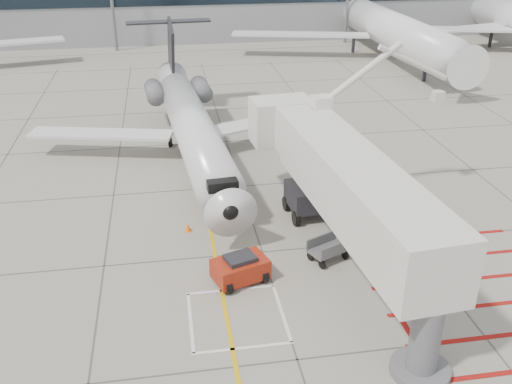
{
  "coord_description": "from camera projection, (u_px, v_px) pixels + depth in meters",
  "views": [
    {
      "loc": [
        -4.39,
        -20.69,
        15.84
      ],
      "look_at": [
        0.0,
        6.0,
        2.5
      ],
      "focal_mm": 40.0,
      "sensor_mm": 36.0,
      "label": 1
    }
  ],
  "objects": [
    {
      "name": "bg_aircraft_c",
      "position": [
        387.0,
        3.0,
        67.21
      ],
      "size": [
        36.51,
        40.56,
        12.17
      ],
      "primitive_type": null,
      "color": "silver",
      "rests_on": "ground_plane"
    },
    {
      "name": "regional_jet",
      "position": [
        197.0,
        117.0,
        36.93
      ],
      "size": [
        25.71,
        31.3,
        7.73
      ],
      "primitive_type": null,
      "rotation": [
        0.0,
        0.0,
        0.08
      ],
      "color": "silver",
      "rests_on": "ground_plane"
    },
    {
      "name": "cone_side",
      "position": [
        228.0,
        218.0,
        32.3
      ],
      "size": [
        0.34,
        0.34,
        0.47
      ],
      "primitive_type": "cone",
      "color": "#F4560C",
      "rests_on": "ground_plane"
    },
    {
      "name": "jet_bridge",
      "position": [
        357.0,
        202.0,
        25.93
      ],
      "size": [
        11.05,
        20.54,
        7.92
      ],
      "primitive_type": null,
      "rotation": [
        0.0,
        0.0,
        0.09
      ],
      "color": "silver",
      "rests_on": "ground_plane"
    },
    {
      "name": "baggage_cart",
      "position": [
        328.0,
        249.0,
        28.61
      ],
      "size": [
        2.25,
        1.91,
        1.21
      ],
      "primitive_type": null,
      "rotation": [
        0.0,
        0.0,
        0.43
      ],
      "color": "#525357",
      "rests_on": "ground_plane"
    },
    {
      "name": "cone_nose",
      "position": [
        188.0,
        227.0,
        31.34
      ],
      "size": [
        0.35,
        0.35,
        0.48
      ],
      "primitive_type": "cone",
      "color": "#FA620D",
      "rests_on": "ground_plane"
    },
    {
      "name": "ground_power_unit",
      "position": [
        370.0,
        220.0,
        30.85
      ],
      "size": [
        2.26,
        1.52,
        1.67
      ],
      "primitive_type": null,
      "rotation": [
        0.0,
        0.0,
        -0.14
      ],
      "color": "silver",
      "rests_on": "ground_plane"
    },
    {
      "name": "pushback_tug",
      "position": [
        240.0,
        268.0,
        26.89
      ],
      "size": [
        2.89,
        2.3,
        1.47
      ],
      "primitive_type": null,
      "rotation": [
        0.0,
        0.0,
        0.32
      ],
      "color": "#9C220F",
      "rests_on": "ground_plane"
    },
    {
      "name": "ground_plane",
      "position": [
        277.0,
        299.0,
        25.95
      ],
      "size": [
        260.0,
        260.0,
        0.0
      ],
      "primitive_type": "plane",
      "color": "gray",
      "rests_on": "ground"
    }
  ]
}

